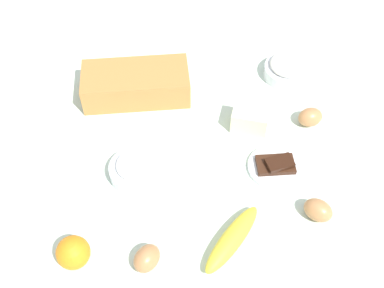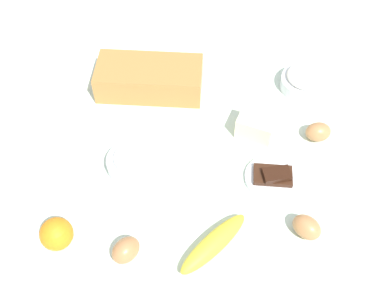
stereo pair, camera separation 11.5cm
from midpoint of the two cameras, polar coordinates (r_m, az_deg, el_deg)
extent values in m
cube|color=silver|center=(1.19, 2.76, -1.67)|extent=(2.40, 2.40, 0.02)
cube|color=#B77A3D|center=(1.30, -2.52, 7.61)|extent=(0.29, 0.16, 0.08)
cube|color=black|center=(1.30, -2.52, 7.74)|extent=(0.28, 0.15, 0.07)
cylinder|color=white|center=(1.37, 15.55, 6.82)|extent=(0.13, 0.13, 0.03)
torus|color=white|center=(1.36, 15.67, 7.23)|extent=(0.13, 0.13, 0.01)
ellipsoid|color=white|center=(1.36, 15.78, 7.61)|extent=(0.11, 0.11, 0.04)
cylinder|color=white|center=(1.15, -4.11, -2.47)|extent=(0.12, 0.12, 0.03)
torus|color=white|center=(1.14, -4.15, -2.04)|extent=(0.12, 0.12, 0.01)
ellipsoid|color=white|center=(1.13, -4.19, -1.71)|extent=(0.09, 0.09, 0.03)
ellipsoid|color=yellow|center=(1.04, 5.81, -11.83)|extent=(0.14, 0.18, 0.04)
sphere|color=orange|center=(1.05, -12.69, -10.54)|extent=(0.07, 0.07, 0.07)
cube|color=#F4EDB2|center=(1.22, 10.24, 1.92)|extent=(0.10, 0.08, 0.06)
ellipsoid|color=#B07748|center=(1.02, -4.59, -12.61)|extent=(0.08, 0.08, 0.05)
ellipsoid|color=#B77C4B|center=(1.25, 17.25, 1.21)|extent=(0.07, 0.07, 0.05)
ellipsoid|color=#B87C4B|center=(1.09, 16.41, -9.61)|extent=(0.08, 0.08, 0.05)
cylinder|color=white|center=(1.16, 12.28, -4.13)|extent=(0.13, 0.13, 0.01)
cube|color=#381E11|center=(1.15, 12.37, -3.82)|extent=(0.10, 0.06, 0.01)
cube|color=black|center=(1.14, 12.86, -3.70)|extent=(0.07, 0.06, 0.01)
camera|label=1|loc=(0.06, -87.13, 3.59)|focal=45.16mm
camera|label=2|loc=(0.06, 92.87, -3.59)|focal=45.16mm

